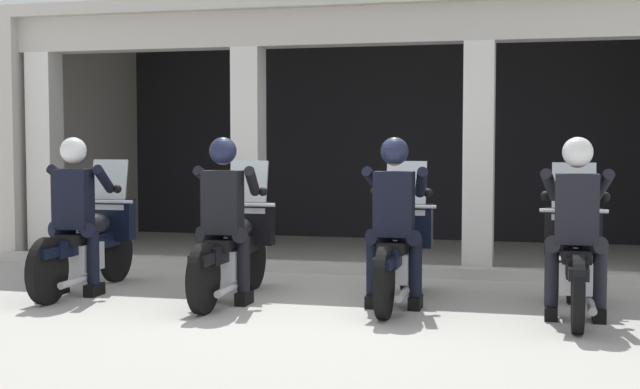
{
  "coord_description": "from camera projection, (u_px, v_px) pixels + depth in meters",
  "views": [
    {
      "loc": [
        2.1,
        -8.16,
        1.56
      ],
      "look_at": [
        0.0,
        0.3,
        1.02
      ],
      "focal_mm": 49.81,
      "sensor_mm": 36.0,
      "label": 1
    }
  ],
  "objects": [
    {
      "name": "ground_plane",
      "position": [
        371.0,
        261.0,
        11.42
      ],
      "size": [
        80.0,
        80.0,
        0.0
      ],
      "primitive_type": "plane",
      "color": "#A8A59E"
    },
    {
      "name": "police_officer_center_right",
      "position": [
        395.0,
        207.0,
        8.18
      ],
      "size": [
        0.63,
        0.61,
        1.58
      ],
      "rotation": [
        0.0,
        0.0,
        -0.06
      ],
      "color": "black",
      "rests_on": "ground"
    },
    {
      "name": "motorcycle_center_right",
      "position": [
        399.0,
        251.0,
        8.48
      ],
      "size": [
        0.62,
        2.04,
        1.35
      ],
      "rotation": [
        0.0,
        0.0,
        -0.06
      ],
      "color": "black",
      "rests_on": "ground"
    },
    {
      "name": "police_officer_far_right",
      "position": [
        577.0,
        212.0,
        7.61
      ],
      "size": [
        0.63,
        0.61,
        1.58
      ],
      "rotation": [
        0.0,
        0.0,
        -0.04
      ],
      "color": "black",
      "rests_on": "ground"
    },
    {
      "name": "police_officer_far_left",
      "position": [
        75.0,
        202.0,
        8.87
      ],
      "size": [
        0.63,
        0.61,
        1.58
      ],
      "rotation": [
        0.0,
        0.0,
        -0.12
      ],
      "color": "black",
      "rests_on": "ground"
    },
    {
      "name": "kerb_strip",
      "position": [
        351.0,
        269.0,
        10.32
      ],
      "size": [
        9.11,
        0.24,
        0.12
      ],
      "primitive_type": "cube",
      "color": "#B7B5AD",
      "rests_on": "ground"
    },
    {
      "name": "station_building",
      "position": [
        388.0,
        104.0,
        12.59
      ],
      "size": [
        9.61,
        3.96,
        3.3
      ],
      "color": "black",
      "rests_on": "ground"
    },
    {
      "name": "motorcycle_center_left",
      "position": [
        234.0,
        248.0,
        8.71
      ],
      "size": [
        0.62,
        2.04,
        1.35
      ],
      "rotation": [
        0.0,
        0.0,
        -0.03
      ],
      "color": "black",
      "rests_on": "ground"
    },
    {
      "name": "motorcycle_far_right",
      "position": [
        575.0,
        259.0,
        7.91
      ],
      "size": [
        0.62,
        2.04,
        1.35
      ],
      "rotation": [
        0.0,
        0.0,
        -0.04
      ],
      "color": "black",
      "rests_on": "ground"
    },
    {
      "name": "motorcycle_far_left",
      "position": [
        90.0,
        242.0,
        9.17
      ],
      "size": [
        0.62,
        2.04,
        1.35
      ],
      "rotation": [
        0.0,
        0.0,
        -0.12
      ],
      "color": "black",
      "rests_on": "ground"
    },
    {
      "name": "police_officer_center_left",
      "position": [
        224.0,
        205.0,
        8.4
      ],
      "size": [
        0.63,
        0.61,
        1.58
      ],
      "rotation": [
        0.0,
        0.0,
        -0.03
      ],
      "color": "black",
      "rests_on": "ground"
    }
  ]
}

